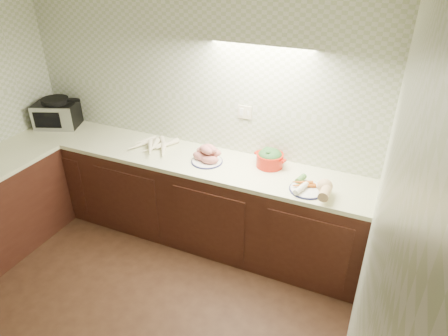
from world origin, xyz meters
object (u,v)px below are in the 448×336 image
at_px(sweet_potato_plate, 208,155).
at_px(dutch_oven, 270,158).
at_px(onion_bowl, 211,152).
at_px(veg_plate, 316,187).
at_px(parsnip_pile, 149,146).
at_px(toaster_oven, 57,113).

height_order(sweet_potato_plate, dutch_oven, sweet_potato_plate).
distance_m(onion_bowl, veg_plate, 1.07).
bearing_deg(dutch_oven, onion_bowl, -164.83).
height_order(sweet_potato_plate, onion_bowl, sweet_potato_plate).
height_order(parsnip_pile, dutch_oven, dutch_oven).
bearing_deg(toaster_oven, veg_plate, -25.82).
xyz_separation_m(onion_bowl, veg_plate, (1.05, -0.24, 0.01)).
xyz_separation_m(sweet_potato_plate, veg_plate, (1.02, -0.11, -0.02)).
bearing_deg(toaster_oven, dutch_oven, -20.37).
distance_m(sweet_potato_plate, onion_bowl, 0.13).
bearing_deg(toaster_oven, sweet_potato_plate, -24.63).
bearing_deg(onion_bowl, parsnip_pile, -168.04).
bearing_deg(dutch_oven, veg_plate, -16.32).
distance_m(toaster_oven, veg_plate, 2.90).
bearing_deg(dutch_oven, sweet_potato_plate, -151.80).
height_order(toaster_oven, veg_plate, toaster_oven).
height_order(toaster_oven, onion_bowl, toaster_oven).
bearing_deg(sweet_potato_plate, onion_bowl, 100.22).
xyz_separation_m(parsnip_pile, dutch_oven, (1.19, 0.16, 0.05)).
height_order(onion_bowl, veg_plate, veg_plate).
xyz_separation_m(toaster_oven, veg_plate, (2.89, -0.20, -0.10)).
bearing_deg(onion_bowl, dutch_oven, 2.51).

